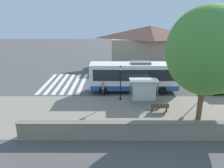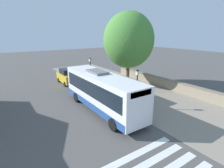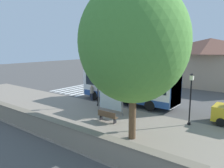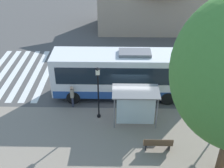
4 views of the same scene
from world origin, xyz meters
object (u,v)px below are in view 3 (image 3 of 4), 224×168
bench (107,116)px  street_lamp_near (191,95)px  bus (128,85)px  pedestrian (92,92)px  bus_shelter (114,90)px  street_lamp_far (98,83)px  shade_tree (134,42)px

bench → street_lamp_near: street_lamp_near is taller
bus → pedestrian: bearing=113.5°
pedestrian → bench: (-4.24, -5.54, -0.51)m
bus_shelter → pedestrian: bus_shelter is taller
bench → street_lamp_far: (3.03, 3.61, 1.81)m
pedestrian → street_lamp_far: street_lamp_far is taller
bench → shade_tree: 6.55m
bench → street_lamp_far: street_lamp_far is taller
bus_shelter → pedestrian: (1.75, 4.32, -1.01)m
pedestrian → street_lamp_far: size_ratio=0.44×
bus_shelter → bench: bus_shelter is taller
bench → street_lamp_near: (3.21, -5.24, 1.84)m
street_lamp_near → street_lamp_far: size_ratio=1.02×
bus → bench: bus is taller
bench → street_lamp_far: 5.05m
bus_shelter → shade_tree: (-3.93, -4.38, 4.04)m
pedestrian → shade_tree: size_ratio=0.17×
street_lamp_near → bus_shelter: bearing=96.4°
bus → street_lamp_far: bearing=148.9°
bus → pedestrian: size_ratio=6.10×
street_lamp_near → shade_tree: 6.30m
shade_tree → street_lamp_far: bearing=56.6°
bus_shelter → shade_tree: bearing=-131.9°
bus → street_lamp_near: (-2.60, -7.17, 0.44)m
pedestrian → bus: bearing=-66.5°
pedestrian → bench: pedestrian is taller
bus → street_lamp_far: 3.28m
bench → shade_tree: size_ratio=0.18×
bus_shelter → street_lamp_far: 2.47m
bus → street_lamp_near: bearing=-109.9°
bench → shade_tree: shade_tree is taller
bus → shade_tree: size_ratio=1.06×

